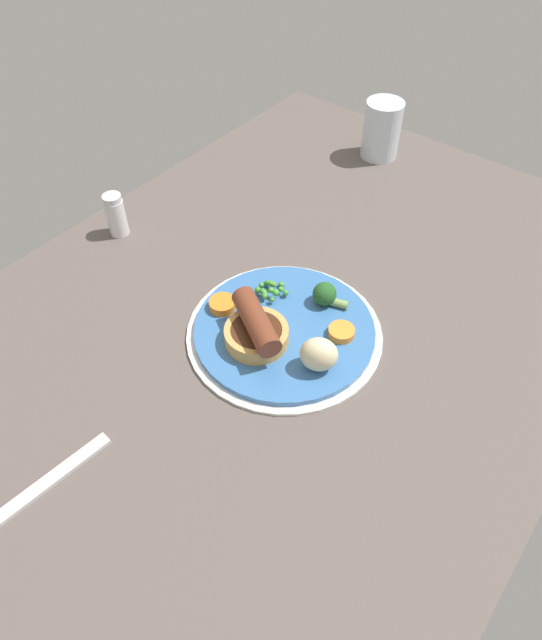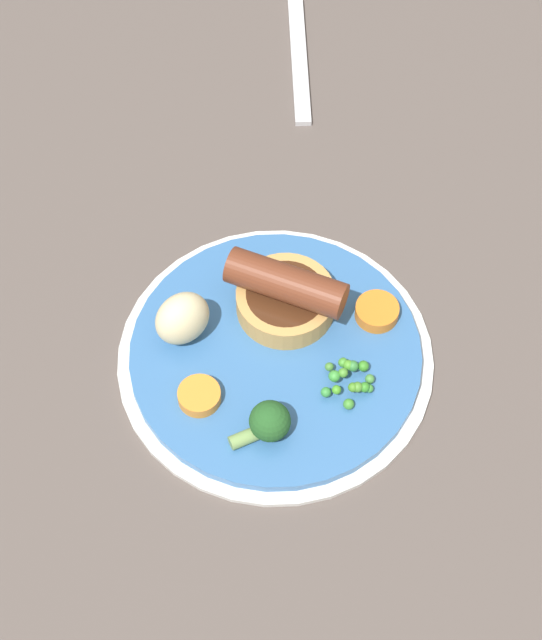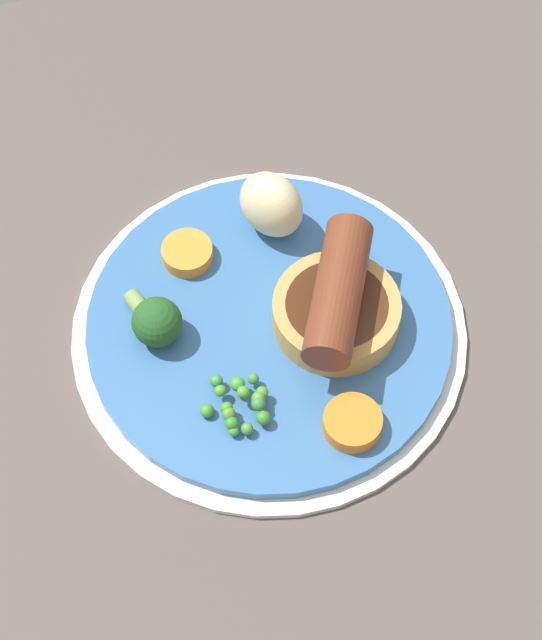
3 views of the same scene
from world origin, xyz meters
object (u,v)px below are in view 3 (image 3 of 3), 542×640
(carrot_slice_0, at_px, (187,253))
(carrot_slice_2, at_px, (352,423))
(dinner_plate, at_px, (269,328))
(pea_pile, at_px, (241,402))
(broccoli_floret_near, at_px, (156,321))
(potato_chunk_0, at_px, (271,205))
(sausage_pudding, at_px, (337,305))

(carrot_slice_0, bearing_deg, carrot_slice_2, 111.11)
(dinner_plate, height_order, pea_pile, pea_pile)
(broccoli_floret_near, bearing_deg, potato_chunk_0, 102.94)
(pea_pile, xyz_separation_m, potato_chunk_0, (-0.07, -0.13, 0.02))
(dinner_plate, height_order, sausage_pudding, sausage_pudding)
(broccoli_floret_near, bearing_deg, sausage_pudding, 57.92)
(carrot_slice_0, bearing_deg, potato_chunk_0, -173.82)
(broccoli_floret_near, xyz_separation_m, carrot_slice_0, (-0.04, -0.05, -0.01))
(carrot_slice_2, bearing_deg, carrot_slice_0, -68.89)
(sausage_pudding, relative_size, carrot_slice_0, 2.93)
(carrot_slice_2, bearing_deg, dinner_plate, -74.98)
(sausage_pudding, bearing_deg, carrot_slice_2, -163.23)
(pea_pile, xyz_separation_m, carrot_slice_0, (-0.00, -0.12, -0.00))
(dinner_plate, height_order, broccoli_floret_near, broccoli_floret_near)
(pea_pile, distance_m, carrot_slice_2, 0.07)
(dinner_plate, relative_size, pea_pile, 5.81)
(dinner_plate, distance_m, potato_chunk_0, 0.09)
(pea_pile, bearing_deg, broccoli_floret_near, -63.57)
(broccoli_floret_near, height_order, potato_chunk_0, potato_chunk_0)
(pea_pile, relative_size, carrot_slice_0, 1.30)
(pea_pile, xyz_separation_m, broccoli_floret_near, (0.04, -0.07, 0.01))
(broccoli_floret_near, distance_m, potato_chunk_0, 0.12)
(broccoli_floret_near, height_order, carrot_slice_2, broccoli_floret_near)
(potato_chunk_0, bearing_deg, sausage_pudding, 99.48)
(carrot_slice_0, xyz_separation_m, carrot_slice_2, (-0.06, 0.16, 0.00))
(broccoli_floret_near, bearing_deg, pea_pile, 9.11)
(sausage_pudding, bearing_deg, carrot_slice_0, 73.71)
(broccoli_floret_near, bearing_deg, dinner_plate, 60.35)
(potato_chunk_0, bearing_deg, carrot_slice_2, 89.01)
(sausage_pudding, distance_m, potato_chunk_0, 0.09)
(dinner_plate, xyz_separation_m, broccoli_floret_near, (0.07, -0.02, 0.02))
(carrot_slice_0, relative_size, carrot_slice_2, 0.94)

